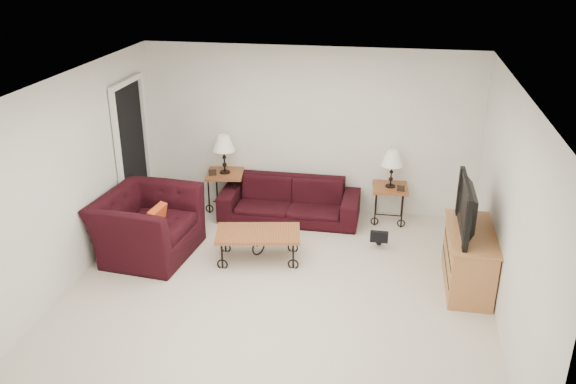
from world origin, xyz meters
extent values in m
plane|color=beige|center=(0.00, 0.00, 0.00)|extent=(5.00, 5.00, 0.00)
cube|color=silver|center=(0.00, 2.50, 1.25)|extent=(5.00, 0.02, 2.50)
cube|color=silver|center=(0.00, -2.50, 1.25)|extent=(5.00, 0.02, 2.50)
cube|color=silver|center=(-2.50, 0.00, 1.25)|extent=(0.02, 5.00, 2.50)
cube|color=silver|center=(2.50, 0.00, 1.25)|extent=(0.02, 5.00, 2.50)
plane|color=white|center=(0.00, 0.00, 2.50)|extent=(5.00, 5.00, 0.00)
cube|color=black|center=(-2.47, 1.65, 1.02)|extent=(0.08, 0.94, 2.04)
imported|color=black|center=(-0.21, 2.02, 0.30)|extent=(2.06, 0.81, 0.60)
cube|color=#975B26|center=(-1.25, 2.20, 0.30)|extent=(0.62, 0.62, 0.60)
cube|color=#975B26|center=(1.25, 2.20, 0.28)|extent=(0.54, 0.54, 0.55)
cube|color=black|center=(-1.40, 2.05, 0.65)|extent=(0.12, 0.05, 0.10)
cube|color=black|center=(1.40, 2.05, 0.60)|extent=(0.11, 0.03, 0.09)
cube|color=#975B26|center=(-0.39, 0.71, 0.20)|extent=(1.17, 0.77, 0.41)
imported|color=black|center=(-1.88, 0.62, 0.42)|extent=(1.25, 1.40, 0.84)
cube|color=red|center=(-1.73, 0.57, 0.52)|extent=(0.14, 0.39, 0.38)
cube|color=#BA6F45|center=(2.23, 0.55, 0.36)|extent=(0.50, 1.20, 0.72)
imported|color=black|center=(2.21, 0.55, 1.03)|extent=(0.14, 1.08, 0.62)
ellipsoid|color=black|center=(1.15, 1.39, 0.24)|extent=(0.39, 0.30, 0.48)
camera|label=1|loc=(1.22, -6.02, 3.91)|focal=37.32mm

